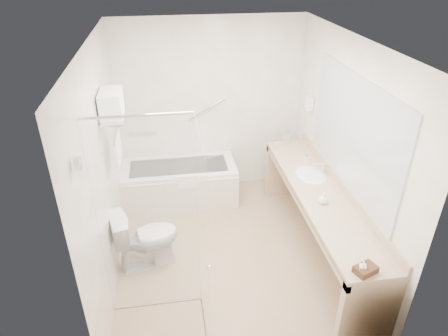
{
  "coord_description": "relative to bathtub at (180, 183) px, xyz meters",
  "views": [
    {
      "loc": [
        -0.62,
        -3.69,
        3.27
      ],
      "look_at": [
        0.0,
        0.3,
        1.0
      ],
      "focal_mm": 32.0,
      "sensor_mm": 36.0,
      "label": 1
    }
  ],
  "objects": [
    {
      "name": "floor",
      "position": [
        0.5,
        -1.24,
        -0.28
      ],
      "size": [
        3.2,
        3.2,
        0.0
      ],
      "primitive_type": "plane",
      "color": "#9E7E62",
      "rests_on": "ground"
    },
    {
      "name": "ceiling",
      "position": [
        0.5,
        -1.24,
        2.22
      ],
      "size": [
        2.6,
        3.2,
        0.1
      ],
      "primitive_type": "cube",
      "color": "white",
      "rests_on": "wall_back"
    },
    {
      "name": "wall_back",
      "position": [
        0.5,
        0.36,
        0.97
      ],
      "size": [
        2.6,
        0.1,
        2.5
      ],
      "primitive_type": "cube",
      "color": "white",
      "rests_on": "ground"
    },
    {
      "name": "wall_front",
      "position": [
        0.5,
        -2.84,
        0.97
      ],
      "size": [
        2.6,
        0.1,
        2.5
      ],
      "primitive_type": "cube",
      "color": "white",
      "rests_on": "ground"
    },
    {
      "name": "wall_left",
      "position": [
        -0.8,
        -1.24,
        0.97
      ],
      "size": [
        0.1,
        3.2,
        2.5
      ],
      "primitive_type": "cube",
      "color": "white",
      "rests_on": "ground"
    },
    {
      "name": "wall_right",
      "position": [
        1.8,
        -1.24,
        0.97
      ],
      "size": [
        0.1,
        3.2,
        2.5
      ],
      "primitive_type": "cube",
      "color": "white",
      "rests_on": "ground"
    },
    {
      "name": "bathtub",
      "position": [
        0.0,
        0.0,
        0.0
      ],
      "size": [
        1.6,
        0.73,
        0.59
      ],
      "color": "silver",
      "rests_on": "floor"
    },
    {
      "name": "grab_bar_short",
      "position": [
        -0.45,
        0.32,
        0.67
      ],
      "size": [
        0.4,
        0.03,
        0.03
      ],
      "primitive_type": "cylinder",
      "rotation": [
        0.0,
        1.57,
        0.0
      ],
      "color": "silver",
      "rests_on": "wall_back"
    },
    {
      "name": "grab_bar_long",
      "position": [
        0.45,
        0.32,
        0.97
      ],
      "size": [
        0.53,
        0.03,
        0.33
      ],
      "primitive_type": "cylinder",
      "rotation": [
        0.0,
        1.05,
        0.0
      ],
      "color": "silver",
      "rests_on": "wall_back"
    },
    {
      "name": "shower_enclosure",
      "position": [
        -0.13,
        -2.16,
        0.79
      ],
      "size": [
        0.96,
        0.91,
        2.11
      ],
      "color": "silver",
      "rests_on": "floor"
    },
    {
      "name": "towel_shelf",
      "position": [
        -0.67,
        -0.89,
        1.48
      ],
      "size": [
        0.24,
        0.55,
        0.81
      ],
      "color": "silver",
      "rests_on": "wall_left"
    },
    {
      "name": "vanity_counter",
      "position": [
        1.52,
        -1.39,
        0.36
      ],
      "size": [
        0.55,
        2.7,
        0.95
      ],
      "color": "tan",
      "rests_on": "floor"
    },
    {
      "name": "sink",
      "position": [
        1.55,
        -0.99,
        0.54
      ],
      "size": [
        0.4,
        0.52,
        0.14
      ],
      "primitive_type": "ellipsoid",
      "color": "silver",
      "rests_on": "vanity_counter"
    },
    {
      "name": "faucet",
      "position": [
        1.7,
        -0.99,
        0.65
      ],
      "size": [
        0.03,
        0.03,
        0.14
      ],
      "primitive_type": "cylinder",
      "color": "silver",
      "rests_on": "vanity_counter"
    },
    {
      "name": "mirror",
      "position": [
        1.79,
        -1.39,
        1.27
      ],
      "size": [
        0.02,
        2.0,
        1.2
      ],
      "primitive_type": "cube",
      "color": "#B3B9C0",
      "rests_on": "wall_right"
    },
    {
      "name": "hairdryer_unit",
      "position": [
        1.75,
        -0.19,
        1.17
      ],
      "size": [
        0.08,
        0.1,
        0.18
      ],
      "primitive_type": "cube",
      "color": "white",
      "rests_on": "wall_right"
    },
    {
      "name": "toilet",
      "position": [
        -0.45,
        -1.29,
        0.09
      ],
      "size": [
        0.82,
        0.58,
        0.73
      ],
      "primitive_type": "imported",
      "rotation": [
        0.0,
        0.0,
        1.82
      ],
      "color": "silver",
      "rests_on": "floor"
    },
    {
      "name": "amenity_basket",
      "position": [
        1.44,
        -2.64,
        0.61
      ],
      "size": [
        0.22,
        0.18,
        0.06
      ],
      "primitive_type": "cube",
      "rotation": [
        0.0,
        0.0,
        0.36
      ],
      "color": "#4D321B",
      "rests_on": "vanity_counter"
    },
    {
      "name": "soap_bottle_a",
      "position": [
        1.41,
        -2.64,
        0.6
      ],
      "size": [
        0.09,
        0.13,
        0.06
      ],
      "primitive_type": "imported",
      "rotation": [
        0.0,
        0.0,
        -0.3
      ],
      "color": "white",
      "rests_on": "vanity_counter"
    },
    {
      "name": "soap_bottle_b",
      "position": [
        1.47,
        -1.6,
        0.62
      ],
      "size": [
        0.12,
        0.14,
        0.1
      ],
      "primitive_type": "imported",
      "rotation": [
        0.0,
        0.0,
        -0.17
      ],
      "color": "white",
      "rests_on": "vanity_counter"
    },
    {
      "name": "water_bottle_left",
      "position": [
        1.53,
        -0.84,
        0.66
      ],
      "size": [
        0.06,
        0.06,
        0.19
      ],
      "rotation": [
        0.0,
        0.0,
        0.43
      ],
      "color": "silver",
      "rests_on": "vanity_counter"
    },
    {
      "name": "water_bottle_mid",
      "position": [
        1.52,
        -0.14,
        0.66
      ],
      "size": [
        0.06,
        0.06,
        0.19
      ],
      "rotation": [
        0.0,
        0.0,
        -0.23
      ],
      "color": "silver",
      "rests_on": "vanity_counter"
    },
    {
      "name": "water_bottle_right",
      "position": [
        1.47,
        -0.14,
        0.66
      ],
      "size": [
        0.06,
        0.06,
        0.19
      ],
      "rotation": [
        0.0,
        0.0,
        -0.26
      ],
      "color": "silver",
      "rests_on": "vanity_counter"
    },
    {
      "name": "drinking_glass_near",
      "position": [
        1.48,
        -1.11,
        0.62
      ],
      "size": [
        0.08,
        0.08,
        0.09
      ],
      "primitive_type": "cylinder",
      "rotation": [
        0.0,
        0.0,
        -0.28
      ],
      "color": "silver",
      "rests_on": "vanity_counter"
    },
    {
      "name": "drinking_glass_far",
      "position": [
        1.32,
        -0.25,
        0.62
      ],
      "size": [
        0.07,
        0.07,
        0.09
      ],
      "primitive_type": "cylinder",
      "rotation": [
        0.0,
        0.0,
        -0.04
      ],
      "color": "silver",
      "rests_on": "vanity_counter"
    }
  ]
}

